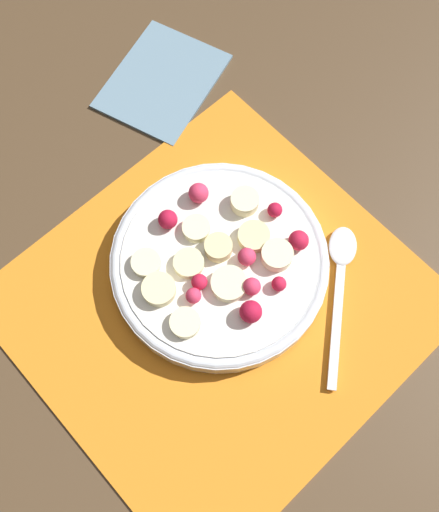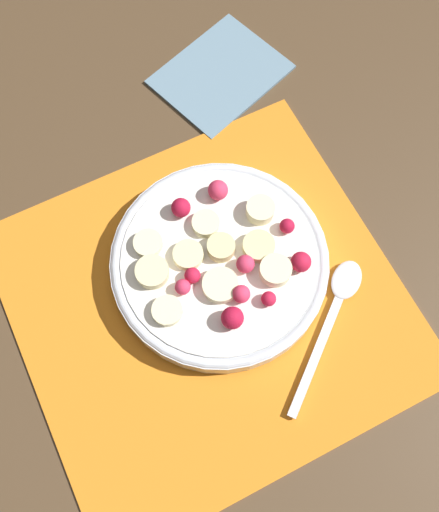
# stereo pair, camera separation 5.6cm
# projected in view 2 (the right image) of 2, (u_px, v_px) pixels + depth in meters

# --- Properties ---
(ground_plane) EXTENTS (3.00, 3.00, 0.00)m
(ground_plane) POSITION_uv_depth(u_px,v_px,m) (208.00, 302.00, 0.59)
(ground_plane) COLOR #4C3823
(placemat) EXTENTS (0.38, 0.36, 0.01)m
(placemat) POSITION_uv_depth(u_px,v_px,m) (208.00, 301.00, 0.58)
(placemat) COLOR orange
(placemat) RESTS_ON ground_plane
(fruit_bowl) EXTENTS (0.22, 0.22, 0.05)m
(fruit_bowl) POSITION_uv_depth(u_px,v_px,m) (220.00, 262.00, 0.58)
(fruit_bowl) COLOR silver
(fruit_bowl) RESTS_ON placemat
(spoon) EXTENTS (0.15, 0.12, 0.01)m
(spoon) POSITION_uv_depth(u_px,v_px,m) (337.00, 303.00, 0.58)
(spoon) COLOR silver
(spoon) RESTS_ON placemat
(napkin) EXTENTS (0.17, 0.15, 0.01)m
(napkin) POSITION_uv_depth(u_px,v_px,m) (221.00, 73.00, 0.68)
(napkin) COLOR slate
(napkin) RESTS_ON ground_plane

